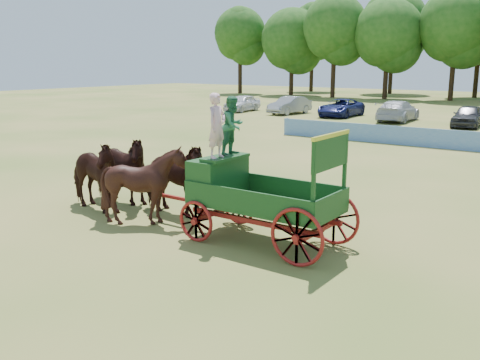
# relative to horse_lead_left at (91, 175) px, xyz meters

# --- Properties ---
(ground) EXTENTS (160.00, 160.00, 0.00)m
(ground) POSITION_rel_horse_lead_left_xyz_m (9.47, 1.19, -1.14)
(ground) COLOR #A28649
(ground) RESTS_ON ground
(horse_lead_left) EXTENTS (2.80, 1.47, 2.28)m
(horse_lead_left) POSITION_rel_horse_lead_left_xyz_m (0.00, 0.00, 0.00)
(horse_lead_left) COLOR black
(horse_lead_left) RESTS_ON ground
(horse_lead_right) EXTENTS (2.75, 1.33, 2.28)m
(horse_lead_right) POSITION_rel_horse_lead_left_xyz_m (0.00, 1.10, 0.00)
(horse_lead_right) COLOR black
(horse_lead_right) RESTS_ON ground
(horse_wheel_left) EXTENTS (2.33, 2.13, 2.29)m
(horse_wheel_left) POSITION_rel_horse_lead_left_xyz_m (2.40, 0.00, 0.00)
(horse_wheel_left) COLOR black
(horse_wheel_left) RESTS_ON ground
(horse_wheel_right) EXTENTS (2.74, 1.31, 2.28)m
(horse_wheel_right) POSITION_rel_horse_lead_left_xyz_m (2.40, 1.10, 0.00)
(horse_wheel_right) COLOR black
(horse_wheel_right) RESTS_ON ground
(farm_dray) EXTENTS (6.00, 2.00, 3.82)m
(farm_dray) POSITION_rel_horse_lead_left_xyz_m (5.35, 0.57, 0.53)
(farm_dray) COLOR maroon
(farm_dray) RESTS_ON ground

